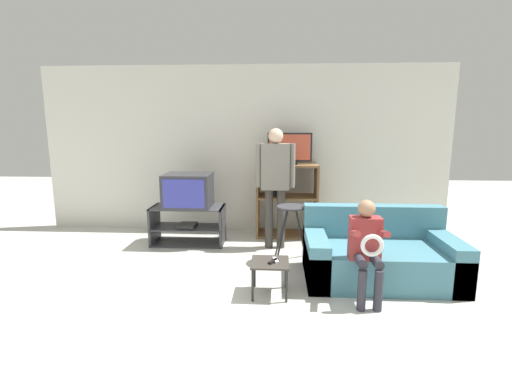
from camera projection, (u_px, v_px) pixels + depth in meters
ground_plane at (206, 349)px, 2.85m from camera, size 18.00×18.00×0.00m
wall_back at (244, 150)px, 5.88m from camera, size 6.40×0.06×2.60m
tv_stand at (188, 225)px, 5.33m from camera, size 1.03×0.48×0.55m
television_main at (188, 190)px, 5.22m from camera, size 0.65×0.53×0.47m
media_shelf at (287, 199)px, 5.67m from camera, size 0.92×0.48×1.11m
television_flat at (290, 149)px, 5.53m from camera, size 0.66×0.20×0.47m
folding_stool at (292, 217)px, 4.55m from camera, size 0.41×0.46×0.72m
snack_table at (270, 266)px, 3.72m from camera, size 0.38×0.38×0.35m
remote_control_black at (273, 261)px, 3.69m from camera, size 0.11×0.14×0.02m
remote_control_white at (276, 260)px, 3.72m from camera, size 0.07×0.15×0.02m
couch at (378, 256)px, 4.13m from camera, size 1.62×0.94×0.77m
person_standing_adult at (275, 177)px, 5.02m from camera, size 0.53×0.20×1.65m
person_seated_child at (366, 243)px, 3.56m from camera, size 0.33×0.43×0.99m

